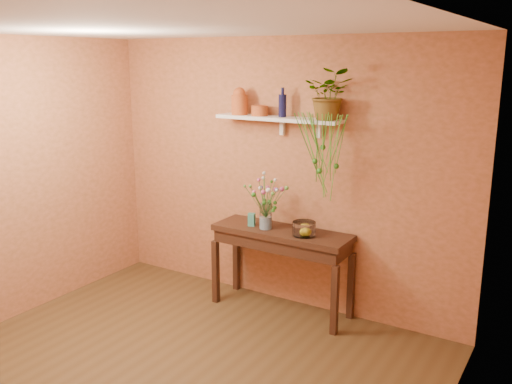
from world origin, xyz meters
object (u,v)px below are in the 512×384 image
Objects in this scene: spider_plant at (330,94)px; glass_bowl at (304,229)px; sideboard at (282,242)px; bouquet at (268,193)px; terracotta_jug at (239,102)px; blue_bottle at (282,105)px; glass_vase at (266,218)px.

spider_plant reaches higher than glass_bowl.
sideboard is 3.22× the size of bouquet.
sideboard is 1.51m from spider_plant.
bouquet is 0.50m from glass_bowl.
sideboard is 5.17× the size of terracotta_jug.
sideboard is 1.33m from blue_bottle.
terracotta_jug is 1.05× the size of glass_vase.
glass_bowl is (0.39, 0.01, -0.30)m from bouquet.
sideboard is at bearing 25.66° from bouquet.
glass_vase is 1.16× the size of glass_bowl.
spider_plant reaches higher than bouquet.
spider_plant is (0.49, -0.01, 0.12)m from blue_bottle.
blue_bottle reaches higher than bouquet.
blue_bottle is at bearing 74.20° from bouquet.
glass_bowl is (-0.15, -0.15, -1.26)m from spider_plant.
blue_bottle is 1.09× the size of glass_vase.
sideboard is 6.32× the size of glass_bowl.
sideboard is at bearing 170.18° from glass_bowl.
glass_bowl is at bearing -134.76° from spider_plant.
blue_bottle is 1.26× the size of glass_bowl.
sideboard is 5.45× the size of glass_vase.
blue_bottle reaches higher than glass_vase.
blue_bottle is 0.60× the size of spider_plant.
sideboard is 1.45m from terracotta_jug.
spider_plant is at bearing 17.09° from bouquet.
sideboard is at bearing 19.05° from glass_vase.
glass_vase is 0.26m from bouquet.
terracotta_jug is 1.19m from glass_vase.
spider_plant is 1.08× the size of bouquet.
sideboard is 0.51m from bouquet.
terracotta_jug is at bearing -179.57° from spider_plant.
glass_vase is (0.40, -0.15, -1.11)m from terracotta_jug.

